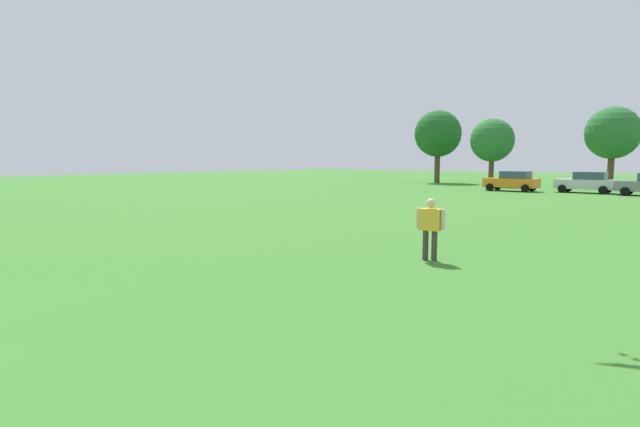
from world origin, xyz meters
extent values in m
plane|color=#387528|center=(0.00, 30.00, 0.00)|extent=(160.00, 160.00, 0.00)
cylinder|color=#3F3833|center=(2.73, 12.43, 0.40)|extent=(0.15, 0.15, 0.80)
cylinder|color=#3F3833|center=(2.97, 12.46, 0.40)|extent=(0.15, 0.15, 0.80)
cube|color=yellow|center=(2.85, 12.45, 1.09)|extent=(0.57, 0.37, 0.57)
cylinder|color=beige|center=(2.52, 12.40, 1.10)|extent=(0.12, 0.12, 0.54)
cylinder|color=beige|center=(3.18, 12.49, 1.10)|extent=(0.12, 0.12, 0.54)
sphere|color=beige|center=(2.85, 12.45, 1.52)|extent=(0.25, 0.25, 0.25)
cube|color=orange|center=(-5.63, 43.63, 0.70)|extent=(4.30, 1.80, 0.76)
cube|color=#334756|center=(-5.29, 43.63, 1.38)|extent=(2.24, 1.58, 0.60)
cylinder|color=black|center=(-7.10, 42.73, 0.32)|extent=(0.64, 0.22, 0.64)
cylinder|color=black|center=(-7.10, 44.53, 0.32)|extent=(0.64, 0.22, 0.64)
cylinder|color=black|center=(-4.17, 42.73, 0.32)|extent=(0.64, 0.22, 0.64)
cylinder|color=black|center=(-4.17, 44.53, 0.32)|extent=(0.64, 0.22, 0.64)
cube|color=silver|center=(-0.28, 45.08, 0.70)|extent=(4.30, 1.80, 0.76)
cube|color=#334756|center=(0.06, 45.08, 1.38)|extent=(2.24, 1.58, 0.60)
cylinder|color=black|center=(-1.75, 44.18, 0.32)|extent=(0.64, 0.22, 0.64)
cylinder|color=black|center=(-1.75, 45.98, 0.32)|extent=(0.64, 0.22, 0.64)
cylinder|color=black|center=(1.18, 44.18, 0.32)|extent=(0.64, 0.22, 0.64)
cylinder|color=black|center=(1.18, 45.98, 0.32)|extent=(0.64, 0.22, 0.64)
cylinder|color=black|center=(2.76, 43.35, 0.32)|extent=(0.64, 0.22, 0.64)
cylinder|color=black|center=(2.76, 45.15, 0.32)|extent=(0.64, 0.22, 0.64)
cylinder|color=brown|center=(-17.54, 53.89, 1.67)|extent=(0.62, 0.62, 3.34)
sphere|color=#1E5B23|center=(-17.54, 53.89, 5.59)|extent=(5.28, 5.28, 5.28)
cylinder|color=brown|center=(-10.33, 51.44, 1.38)|extent=(0.51, 0.51, 2.76)
sphere|color=#286B2D|center=(-10.33, 51.44, 4.61)|extent=(4.36, 4.36, 4.36)
cylinder|color=brown|center=(-0.11, 54.35, 1.53)|extent=(0.57, 0.57, 3.07)
sphere|color=#286B2D|center=(-0.11, 54.35, 5.13)|extent=(4.85, 4.85, 4.85)
camera|label=1|loc=(8.94, 0.48, 2.65)|focal=28.35mm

